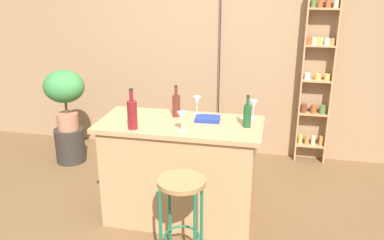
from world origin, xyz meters
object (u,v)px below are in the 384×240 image
(cookbook, at_px, (208,119))
(potted_plant, at_px, (64,91))
(spice_shelf, at_px, (317,77))
(bottle_soda_blue, at_px, (176,105))
(wine_glass_left, at_px, (182,117))
(wine_glass_center, at_px, (254,106))
(bar_stool, at_px, (182,201))
(bottle_sauce_amber, at_px, (247,115))
(plant_stool, at_px, (70,145))
(bottle_olive_oil, at_px, (132,114))
(wine_glass_right, at_px, (197,102))

(cookbook, bearing_deg, potted_plant, 152.06)
(spice_shelf, distance_m, cookbook, 1.74)
(spice_shelf, distance_m, bottle_soda_blue, 1.88)
(wine_glass_left, distance_m, wine_glass_center, 0.69)
(bar_stool, bearing_deg, potted_plant, 138.80)
(potted_plant, distance_m, bottle_sauce_amber, 2.33)
(bottle_sauce_amber, height_order, cookbook, bottle_sauce_amber)
(bottle_soda_blue, height_order, wine_glass_left, bottle_soda_blue)
(plant_stool, distance_m, bottle_soda_blue, 1.88)
(bar_stool, distance_m, plant_stool, 2.32)
(plant_stool, xyz_separation_m, potted_plant, (0.00, -0.00, 0.66))
(bottle_olive_oil, bearing_deg, bottle_soda_blue, 53.83)
(spice_shelf, xyz_separation_m, wine_glass_center, (-0.62, -1.28, 0.01))
(plant_stool, bearing_deg, bar_stool, -41.20)
(cookbook, bearing_deg, bottle_sauce_amber, -17.34)
(bottle_soda_blue, height_order, cookbook, bottle_soda_blue)
(wine_glass_right, bearing_deg, spice_shelf, 48.24)
(spice_shelf, distance_m, wine_glass_center, 1.42)
(plant_stool, height_order, bottle_sauce_amber, bottle_sauce_amber)
(wine_glass_center, distance_m, cookbook, 0.42)
(spice_shelf, height_order, wine_glass_center, spice_shelf)
(potted_plant, distance_m, cookbook, 1.97)
(bottle_sauce_amber, distance_m, wine_glass_right, 0.53)
(plant_stool, height_order, wine_glass_center, wine_glass_center)
(bottle_olive_oil, relative_size, cookbook, 1.62)
(wine_glass_left, bearing_deg, bottle_olive_oil, -176.30)
(wine_glass_left, relative_size, wine_glass_right, 1.00)
(bar_stool, relative_size, bottle_sauce_amber, 2.61)
(bottle_sauce_amber, distance_m, cookbook, 0.36)
(bottle_sauce_amber, bearing_deg, potted_plant, 157.28)
(plant_stool, distance_m, cookbook, 2.11)
(bar_stool, relative_size, bottle_soda_blue, 2.52)
(bottle_sauce_amber, xyz_separation_m, wine_glass_left, (-0.50, -0.21, 0.01))
(potted_plant, height_order, wine_glass_left, potted_plant)
(wine_glass_left, bearing_deg, bar_stool, -77.45)
(potted_plant, xyz_separation_m, bottle_olive_oil, (1.23, -1.13, 0.19))
(plant_stool, distance_m, wine_glass_center, 2.43)
(wine_glass_left, distance_m, cookbook, 0.35)
(bottle_soda_blue, xyz_separation_m, wine_glass_right, (0.17, 0.10, 0.01))
(spice_shelf, xyz_separation_m, cookbook, (-1.00, -1.42, -0.09))
(wine_glass_right, bearing_deg, bottle_olive_oil, -132.55)
(wine_glass_center, bearing_deg, bottle_sauce_amber, -99.19)
(potted_plant, xyz_separation_m, cookbook, (1.80, -0.81, 0.08))
(potted_plant, bearing_deg, bar_stool, -41.20)
(wine_glass_left, relative_size, cookbook, 0.78)
(bottle_sauce_amber, bearing_deg, bottle_olive_oil, -165.66)
(bottle_olive_oil, relative_size, wine_glass_center, 2.07)
(bottle_sauce_amber, xyz_separation_m, wine_glass_right, (-0.47, 0.25, 0.01))
(bottle_sauce_amber, distance_m, bottle_soda_blue, 0.65)
(bar_stool, relative_size, wine_glass_center, 4.35)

